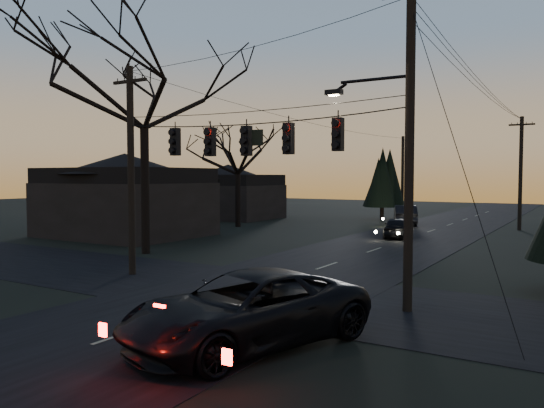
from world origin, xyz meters
The scene contains 15 objects.
main_road centered at (0.00, 20.00, 0.01)m, with size 8.00×120.00×0.02m, color black.
cross_road centered at (0.00, 10.00, 0.01)m, with size 60.00×7.00×0.02m, color black.
utility_pole_right centered at (5.50, 10.00, 0.00)m, with size 5.00×0.30×10.00m, color black, non-canonical shape.
utility_pole_left centered at (-6.00, 10.00, 0.00)m, with size 1.80×0.30×8.50m, color black, non-canonical shape.
utility_pole_far_r centered at (5.50, 38.00, 0.00)m, with size 1.80×0.30×8.50m, color black, non-canonical shape.
utility_pole_far_l centered at (-6.00, 46.00, 0.00)m, with size 0.30×0.30×8.00m, color black, non-canonical shape.
span_signal_assembly centered at (-0.24, 10.00, 5.34)m, with size 11.50×0.44×1.47m.
bare_tree_left centered at (-9.84, 14.66, 9.15)m, with size 10.79×10.79×13.09m.
bare_tree_dist centered at (-14.19, 29.32, 5.89)m, with size 7.58×7.58×8.43m.
evergreen_dist centered at (-6.67, 42.03, 3.72)m, with size 3.36×3.36×6.26m.
house_left_near centered at (-17.00, 20.00, 2.80)m, with size 10.00×8.00×5.60m.
house_left_far centered at (-20.00, 36.00, 2.60)m, with size 9.00×7.00×5.20m.
suv_near centered at (3.20, 4.82, 0.87)m, with size 2.88×6.25×1.74m, color black.
sedan_oncoming_a centered at (-0.80, 28.37, 0.68)m, with size 1.60×3.97×1.35m, color black.
sedan_oncoming_b centered at (-3.17, 37.85, 0.81)m, with size 1.72×4.93×1.62m, color black.
Camera 1 is at (10.18, -5.53, 4.05)m, focal length 35.00 mm.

